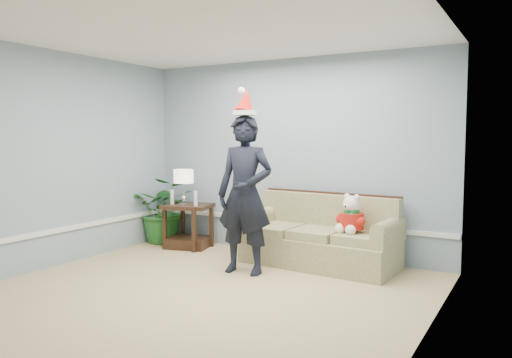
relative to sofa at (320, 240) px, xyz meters
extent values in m
cube|color=#C7B580|center=(-0.63, -2.09, -0.33)|extent=(4.50, 5.00, 0.02)
cube|color=white|center=(-0.63, -2.09, 2.39)|extent=(4.50, 5.00, 0.02)
cube|color=#8395A7|center=(-0.63, 0.42, 1.03)|extent=(4.50, 0.02, 2.70)
cube|color=#8395A7|center=(-2.89, -2.09, 1.03)|extent=(0.02, 5.00, 2.70)
cube|color=#8395A7|center=(1.63, -2.09, 1.03)|extent=(0.02, 5.00, 2.70)
cube|color=white|center=(-0.63, 0.39, 0.13)|extent=(4.48, 0.03, 0.06)
cube|color=white|center=(-2.86, -2.09, 0.13)|extent=(0.03, 4.98, 0.06)
cube|color=#606630|center=(0.00, -0.06, -0.14)|extent=(1.98, 0.96, 0.37)
cube|color=#606630|center=(-0.60, -0.10, 0.10)|extent=(0.61, 0.70, 0.11)
cube|color=#606630|center=(0.00, -0.10, 0.10)|extent=(0.61, 0.70, 0.11)
cube|color=#606630|center=(0.60, -0.10, 0.10)|extent=(0.61, 0.70, 0.11)
cube|color=#606630|center=(0.00, 0.26, 0.30)|extent=(1.93, 0.32, 0.51)
cube|color=black|center=(0.00, 0.32, 0.56)|extent=(1.92, 0.19, 0.05)
cube|color=#606630|center=(-0.88, -0.06, 0.16)|extent=(0.22, 0.83, 0.22)
cube|color=#606630|center=(0.88, -0.06, 0.16)|extent=(0.22, 0.83, 0.22)
cube|color=#331E12|center=(-2.08, -0.03, 0.29)|extent=(0.78, 0.70, 0.05)
cube|color=#331E12|center=(-2.08, -0.03, -0.25)|extent=(0.70, 0.63, 0.15)
cube|color=#331E12|center=(-2.35, -0.25, 0.00)|extent=(0.07, 0.07, 0.64)
cube|color=#331E12|center=(-1.81, -0.25, 0.00)|extent=(0.07, 0.07, 0.64)
cube|color=#331E12|center=(-2.35, 0.18, 0.00)|extent=(0.07, 0.07, 0.64)
cube|color=#331E12|center=(-1.81, 0.18, 0.00)|extent=(0.07, 0.07, 0.64)
cylinder|color=silver|center=(-2.12, -0.08, 0.33)|extent=(0.14, 0.14, 0.03)
sphere|color=silver|center=(-2.12, -0.08, 0.41)|extent=(0.08, 0.08, 0.08)
cylinder|color=silver|center=(-2.12, -0.08, 0.54)|extent=(0.02, 0.02, 0.29)
cylinder|color=white|center=(-2.12, -0.08, 0.74)|extent=(0.29, 0.29, 0.20)
cylinder|color=silver|center=(-2.29, -0.14, 0.38)|extent=(0.06, 0.06, 0.12)
cylinder|color=white|center=(-2.29, -0.14, 0.49)|extent=(0.05, 0.05, 0.10)
cylinder|color=silver|center=(-1.86, -0.14, 0.38)|extent=(0.06, 0.06, 0.12)
cylinder|color=white|center=(-1.86, -0.14, 0.49)|extent=(0.05, 0.05, 0.10)
imported|color=#1F6022|center=(-2.62, 0.09, 0.19)|extent=(1.20, 1.17, 1.02)
imported|color=black|center=(-0.64, -0.80, 0.62)|extent=(0.73, 0.52, 1.89)
cylinder|color=white|center=(-0.64, -0.80, 1.59)|extent=(0.30, 0.30, 0.05)
cone|color=red|center=(-0.64, -0.78, 1.73)|extent=(0.25, 0.32, 0.32)
sphere|color=white|center=(-0.64, -0.87, 1.84)|extent=(0.08, 0.08, 0.08)
sphere|color=white|center=(0.44, -0.10, 0.29)|extent=(0.27, 0.27, 0.27)
cylinder|color=red|center=(0.44, -0.10, 0.29)|extent=(0.36, 0.36, 0.19)
cylinder|color=#1B6C2F|center=(0.44, -0.10, 0.40)|extent=(0.24, 0.24, 0.03)
sphere|color=white|center=(0.36, -0.22, 0.21)|extent=(0.13, 0.13, 0.13)
sphere|color=white|center=(0.51, -0.22, 0.21)|extent=(0.13, 0.13, 0.13)
sphere|color=white|center=(0.44, -0.11, 0.50)|extent=(0.19, 0.19, 0.19)
sphere|color=black|center=(0.44, -0.22, 0.48)|extent=(0.03, 0.03, 0.03)
sphere|color=white|center=(0.37, -0.10, 0.59)|extent=(0.08, 0.08, 0.08)
sphere|color=white|center=(0.51, -0.10, 0.59)|extent=(0.08, 0.08, 0.08)
camera|label=1|loc=(2.40, -5.84, 1.30)|focal=35.00mm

